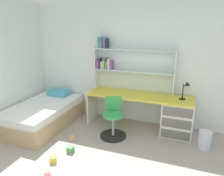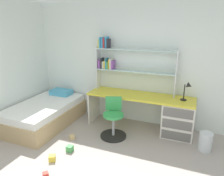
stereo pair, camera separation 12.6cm
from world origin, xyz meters
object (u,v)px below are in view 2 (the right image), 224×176
Objects in this scene: desk_lamp at (188,89)px; bed_platform at (45,113)px; bookshelf_hutch at (122,60)px; swivel_chair at (113,122)px; toy_block_red_2 at (46,175)px; waste_bin at (205,142)px; toy_block_natural_1 at (72,137)px; desk at (168,114)px; toy_block_green_3 at (70,149)px; toy_block_yellow_0 at (52,158)px.

bed_platform is (-2.92, -0.59, -0.75)m from desk_lamp.
bookshelf_hutch reaches higher than swivel_chair.
toy_block_red_2 is at bearing -107.47° from swivel_chair.
swivel_chair is 0.43× the size of bed_platform.
toy_block_natural_1 is (-2.39, -0.56, -0.12)m from waste_bin.
desk is at bearing 28.43° from swivel_chair.
toy_block_natural_1 is (-0.70, -0.43, -0.26)m from swivel_chair.
swivel_chair is at bearing 57.53° from toy_block_green_3.
bookshelf_hutch reaches higher than waste_bin.
toy_block_natural_1 is (-0.07, 0.71, -0.01)m from toy_block_yellow_0.
toy_block_green_3 is (-1.81, -1.32, -0.94)m from desk_lamp.
desk_lamp reaches higher than toy_block_red_2.
toy_block_green_3 is at bearing 71.07° from toy_block_yellow_0.
toy_block_yellow_0 is (-2.32, -1.27, -0.12)m from waste_bin.
desk_lamp is 1.56m from swivel_chair.
bookshelf_hutch is at bearing 61.88° from toy_block_natural_1.
bed_platform is 17.41× the size of toy_block_green_3.
desk is at bearing 46.19° from toy_block_yellow_0.
desk is 27.61× the size of toy_block_red_2.
bed_platform is 1.85m from toy_block_red_2.
bookshelf_hutch is 19.50× the size of toy_block_natural_1.
bookshelf_hutch is 2.09m from bed_platform.
toy_block_yellow_0 is 0.71m from toy_block_natural_1.
desk is 6.49× the size of waste_bin.
desk_lamp is at bearing 21.85° from swivel_chair.
swivel_chair reaches higher than toy_block_natural_1.
swivel_chair is at bearing 72.53° from toy_block_red_2.
toy_block_green_3 is (0.19, -0.37, 0.01)m from toy_block_natural_1.
desk is 2.34m from toy_block_yellow_0.
waste_bin reaches higher than toy_block_red_2.
desk_lamp is at bearing 11.40° from bed_platform.
desk_lamp is at bearing -1.26° from desk.
desk reaches higher than toy_block_yellow_0.
waste_bin is at bearing 28.71° from toy_block_yellow_0.
desk is at bearing 151.08° from waste_bin.
desk_lamp reaches higher than toy_block_natural_1.
toy_block_green_3 is at bearing 93.03° from toy_block_red_2.
bed_platform is 1.48m from toy_block_yellow_0.
waste_bin is at bearing -28.92° from desk.
swivel_chair is 2.31× the size of waste_bin.
toy_block_natural_1 is (0.93, -0.37, -0.20)m from bed_platform.
waste_bin is (0.72, -0.40, -0.25)m from desk.
swivel_chair is 1.59m from toy_block_red_2.
bookshelf_hutch is 21.70× the size of toy_block_red_2.
toy_block_yellow_0 is at bearing -139.18° from desk_lamp.
desk_lamp reaches higher than desk.
swivel_chair is at bearing -158.15° from desk_lamp.
waste_bin is 2.46m from toy_block_natural_1.
desk reaches higher than toy_block_red_2.
desk reaches higher than bed_platform.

